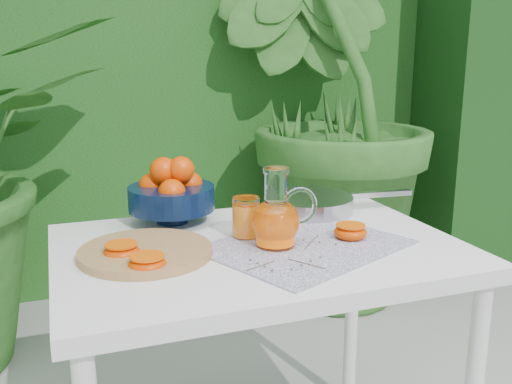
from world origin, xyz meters
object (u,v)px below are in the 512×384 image
object	(u,v)px
fruit_bowl	(172,192)
saute_pan	(310,203)
white_table	(259,274)
juice_pitcher	(276,219)
cutting_board	(146,252)

from	to	relation	value
fruit_bowl	saute_pan	bearing A→B (deg)	-4.62
fruit_bowl	saute_pan	xyz separation A→B (m)	(0.41, -0.03, -0.06)
white_table	saute_pan	xyz separation A→B (m)	(0.25, 0.23, 0.11)
saute_pan	juice_pitcher	bearing A→B (deg)	-129.04
cutting_board	saute_pan	world-z (taller)	saute_pan
white_table	juice_pitcher	size ratio (longest dim) A/B	5.08
white_table	cutting_board	bearing A→B (deg)	178.64
cutting_board	fruit_bowl	xyz separation A→B (m)	(0.12, 0.25, 0.08)
juice_pitcher	cutting_board	bearing A→B (deg)	171.85
fruit_bowl	cutting_board	bearing A→B (deg)	-114.73
saute_pan	cutting_board	bearing A→B (deg)	-157.52
white_table	saute_pan	distance (m)	0.35
white_table	juice_pitcher	xyz separation A→B (m)	(0.03, -0.04, 0.15)
juice_pitcher	saute_pan	xyz separation A→B (m)	(0.21, 0.26, -0.04)
white_table	fruit_bowl	distance (m)	0.35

